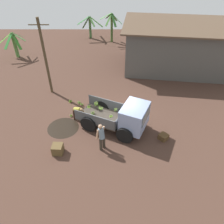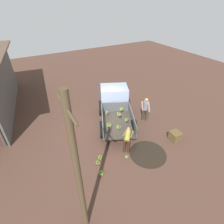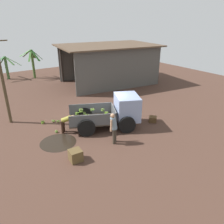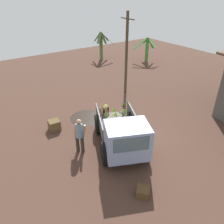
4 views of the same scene
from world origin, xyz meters
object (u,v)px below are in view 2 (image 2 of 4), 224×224
(banana_bunch_on_ground_1, at_px, (98,162))
(banana_bunch_on_ground_3, at_px, (127,156))
(banana_bunch_on_ground_0, at_px, (100,157))
(wooden_crate_1, at_px, (109,98))
(utility_pole, at_px, (78,175))
(banana_bunch_on_ground_2, at_px, (101,173))
(person_foreground_visitor, at_px, (146,108))
(person_worker_loading, at_px, (127,139))
(cargo_truck, at_px, (115,103))
(wooden_crate_0, at_px, (175,136))

(banana_bunch_on_ground_1, height_order, banana_bunch_on_ground_3, banana_bunch_on_ground_1)
(banana_bunch_on_ground_0, xyz_separation_m, wooden_crate_1, (5.02, -3.23, 0.06))
(utility_pole, distance_m, wooden_crate_1, 9.33)
(banana_bunch_on_ground_0, xyz_separation_m, banana_bunch_on_ground_2, (-0.85, 0.38, 0.01))
(banana_bunch_on_ground_1, bearing_deg, person_foreground_visitor, -67.23)
(person_foreground_visitor, bearing_deg, person_worker_loading, -11.63)
(utility_pole, relative_size, person_foreground_visitor, 3.23)
(banana_bunch_on_ground_1, bearing_deg, banana_bunch_on_ground_0, -46.89)
(person_foreground_visitor, relative_size, banana_bunch_on_ground_0, 6.75)
(banana_bunch_on_ground_1, distance_m, wooden_crate_1, 6.28)
(cargo_truck, height_order, banana_bunch_on_ground_1, cargo_truck)
(person_worker_loading, bearing_deg, cargo_truck, 23.12)
(person_foreground_visitor, height_order, wooden_crate_1, person_foreground_visitor)
(person_foreground_visitor, xyz_separation_m, wooden_crate_0, (-2.34, -0.33, -0.65))
(banana_bunch_on_ground_3, bearing_deg, person_worker_loading, -33.99)
(utility_pole, bearing_deg, cargo_truck, -38.42)
(person_foreground_visitor, xyz_separation_m, person_worker_loading, (-1.57, 2.38, -0.23))
(banana_bunch_on_ground_1, bearing_deg, cargo_truck, -41.27)
(banana_bunch_on_ground_2, xyz_separation_m, wooden_crate_0, (0.04, -4.63, 0.16))
(banana_bunch_on_ground_1, distance_m, banana_bunch_on_ground_2, 0.65)
(person_worker_loading, xyz_separation_m, wooden_crate_0, (-0.77, -2.70, -0.42))
(person_foreground_visitor, distance_m, wooden_crate_1, 3.64)
(banana_bunch_on_ground_2, bearing_deg, banana_bunch_on_ground_3, -79.79)
(banana_bunch_on_ground_0, xyz_separation_m, banana_bunch_on_ground_3, (-0.57, -1.20, -0.02))
(person_foreground_visitor, bearing_deg, banana_bunch_on_ground_3, -7.55)
(person_foreground_visitor, relative_size, banana_bunch_on_ground_1, 7.35)
(cargo_truck, height_order, utility_pole, utility_pole)
(person_worker_loading, height_order, banana_bunch_on_ground_3, person_worker_loading)
(banana_bunch_on_ground_1, bearing_deg, banana_bunch_on_ground_3, -103.65)
(banana_bunch_on_ground_0, distance_m, wooden_crate_1, 5.97)
(banana_bunch_on_ground_1, relative_size, wooden_crate_1, 0.48)
(person_worker_loading, distance_m, banana_bunch_on_ground_2, 2.17)
(utility_pole, xyz_separation_m, banana_bunch_on_ground_1, (2.22, -1.50, -2.66))
(cargo_truck, height_order, banana_bunch_on_ground_0, cargo_truck)
(person_worker_loading, xyz_separation_m, banana_bunch_on_ground_0, (0.04, 1.55, -0.58))
(banana_bunch_on_ground_2, bearing_deg, wooden_crate_0, -89.48)
(banana_bunch_on_ground_2, xyz_separation_m, wooden_crate_1, (5.87, -3.60, 0.05))
(cargo_truck, distance_m, banana_bunch_on_ground_2, 4.78)
(utility_pole, xyz_separation_m, person_foreground_visitor, (3.97, -5.66, -1.83))
(banana_bunch_on_ground_0, bearing_deg, person_worker_loading, -91.41)
(banana_bunch_on_ground_2, height_order, wooden_crate_0, wooden_crate_0)
(utility_pole, distance_m, person_foreground_visitor, 7.15)
(utility_pole, relative_size, person_worker_loading, 4.79)
(utility_pole, relative_size, wooden_crate_1, 11.47)
(banana_bunch_on_ground_3, bearing_deg, utility_pole, 122.60)
(wooden_crate_1, bearing_deg, banana_bunch_on_ground_2, 148.44)
(banana_bunch_on_ground_1, distance_m, banana_bunch_on_ground_3, 1.47)
(person_worker_loading, bearing_deg, utility_pole, 167.03)
(wooden_crate_0, bearing_deg, banana_bunch_on_ground_1, 82.53)
(cargo_truck, bearing_deg, banana_bunch_on_ground_1, 163.19)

